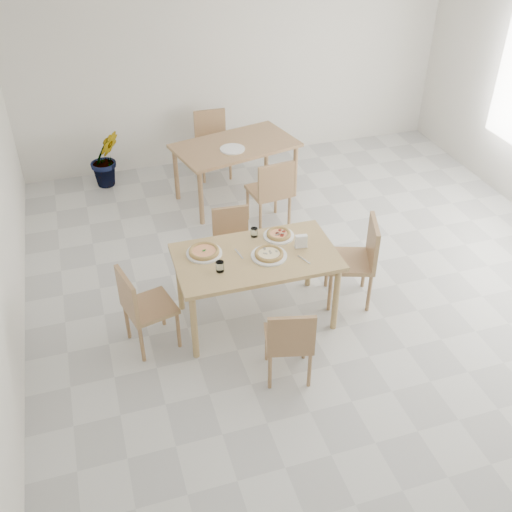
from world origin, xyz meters
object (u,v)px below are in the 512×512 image
object	(u,v)px
tumbler_b	(254,232)
plate_margherita	(204,253)
chair_west	(141,305)
tumbler_a	(220,267)
second_table	(235,150)
napkin_holder	(301,242)
plate_mushroom	(269,256)
pizza_margherita	(204,251)
pizza_mushroom	(269,254)
chair_east	(359,256)
plate_pepperoni	(279,236)
main_table	(256,263)
potted_plant	(106,158)
plate_empty	(232,149)
chair_south	(290,340)
chair_back_n	(212,139)
chair_north	(232,239)
pizza_pepperoni	(279,234)
chair_back_s	(272,189)

from	to	relation	value
tumbler_b	plate_margherita	bearing A→B (deg)	-164.77
chair_west	tumbler_a	distance (m)	0.78
tumbler_b	second_table	distance (m)	2.08
napkin_holder	plate_mushroom	bearing A→B (deg)	-164.74
pizza_margherita	napkin_holder	xyz separation A→B (m)	(0.88, -0.17, 0.03)
chair_west	pizza_mushroom	size ratio (longest dim) A/B	2.73
pizza_mushroom	tumbler_b	size ratio (longest dim) A/B	3.46
plate_margherita	napkin_holder	bearing A→B (deg)	-10.87
chair_east	plate_pepperoni	size ratio (longest dim) A/B	3.08
tumbler_a	main_table	bearing A→B (deg)	19.48
chair_east	tumbler_b	bearing A→B (deg)	-89.15
main_table	pizza_margherita	xyz separation A→B (m)	(-0.45, 0.16, 0.12)
potted_plant	plate_empty	bearing A→B (deg)	-34.10
chair_south	chair_back_n	world-z (taller)	chair_back_n
chair_west	plate_margherita	world-z (taller)	chair_west
chair_north	pizza_mushroom	distance (m)	0.90
chair_west	plate_margherita	distance (m)	0.73
main_table	chair_south	world-z (taller)	chair_south
plate_mushroom	second_table	world-z (taller)	plate_mushroom
pizza_pepperoni	chair_back_n	size ratio (longest dim) A/B	0.35
tumbler_a	plate_empty	size ratio (longest dim) A/B	0.32
plate_mushroom	second_table	distance (m)	2.43
plate_margherita	chair_back_s	xyz separation A→B (m)	(1.12, 1.37, -0.24)
plate_mushroom	pizza_mushroom	xyz separation A→B (m)	(0.00, 0.00, 0.02)
chair_west	chair_north	bearing A→B (deg)	-65.98
chair_west	second_table	size ratio (longest dim) A/B	0.51
pizza_mushroom	main_table	bearing A→B (deg)	154.93
plate_pepperoni	pizza_mushroom	bearing A→B (deg)	-124.16
tumbler_b	second_table	bearing A→B (deg)	79.22
pizza_margherita	chair_back_n	xyz separation A→B (m)	(0.80, 2.96, -0.28)
plate_pepperoni	chair_back_n	world-z (taller)	chair_back_n
plate_mushroom	pizza_margherita	bearing A→B (deg)	158.77
chair_west	pizza_pepperoni	size ratio (longest dim) A/B	2.76
pizza_margherita	pizza_mushroom	xyz separation A→B (m)	(0.55, -0.22, 0.00)
tumbler_b	tumbler_a	bearing A→B (deg)	-135.75
plate_margherita	pizza_margherita	size ratio (longest dim) A/B	1.12
chair_north	chair_south	bearing A→B (deg)	-84.42
main_table	plate_margherita	size ratio (longest dim) A/B	4.55
main_table	plate_empty	world-z (taller)	plate_empty
pizza_pepperoni	potted_plant	size ratio (longest dim) A/B	0.40
napkin_holder	potted_plant	distance (m)	3.57
tumbler_a	chair_back_n	bearing A→B (deg)	77.43
chair_back_s	chair_back_n	xyz separation A→B (m)	(-0.32, 1.59, -0.01)
chair_back_s	second_table	bearing A→B (deg)	-82.61
plate_mushroom	napkin_holder	bearing A→B (deg)	7.98
main_table	napkin_holder	size ratio (longest dim) A/B	11.12
chair_east	chair_back_n	bearing A→B (deg)	-148.58
plate_margherita	chair_back_n	size ratio (longest dim) A/B	0.38
chair_south	napkin_holder	xyz separation A→B (m)	(0.41, 0.85, 0.35)
main_table	tumbler_b	distance (m)	0.34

